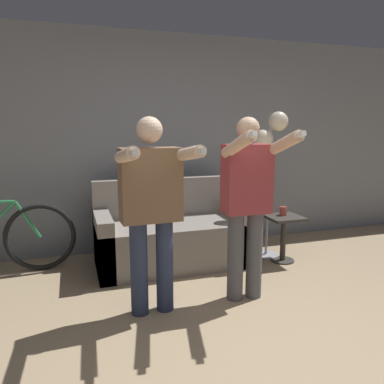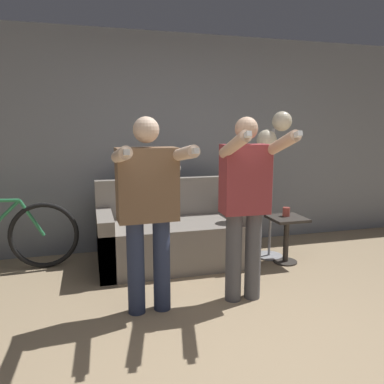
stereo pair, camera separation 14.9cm
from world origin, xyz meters
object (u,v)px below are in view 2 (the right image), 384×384
object	(u,v)px
cat	(164,172)
person_right	(246,198)
side_table	(287,231)
person_left	(148,202)
floor_lamp	(274,144)
couch	(174,236)
cup	(286,212)

from	to	relation	value
cat	person_right	bearing A→B (deg)	-72.47
person_right	side_table	world-z (taller)	person_right
person_left	side_table	distance (m)	1.88
person_left	cat	bearing A→B (deg)	71.51
cat	floor_lamp	xyz separation A→B (m)	(1.17, -0.41, 0.32)
person_left	side_table	xyz separation A→B (m)	(1.65, 0.72, -0.56)
couch	side_table	size ratio (longest dim) A/B	3.16
couch	person_right	size ratio (longest dim) A/B	1.04
person_left	cup	xyz separation A→B (m)	(1.66, 0.77, -0.35)
cat	person_left	bearing A→B (deg)	-106.38
cat	floor_lamp	distance (m)	1.28
cat	couch	bearing A→B (deg)	-81.97
cup	cat	bearing A→B (deg)	154.96
cat	side_table	distance (m)	1.53
couch	cat	size ratio (longest dim) A/B	3.18
person_left	cup	size ratio (longest dim) A/B	16.01
couch	floor_lamp	xyz separation A→B (m)	(1.13, -0.11, 1.00)
cat	cup	distance (m)	1.45
side_table	couch	bearing A→B (deg)	164.67
couch	floor_lamp	distance (m)	1.51
person_right	floor_lamp	size ratio (longest dim) A/B	0.95
couch	cup	size ratio (longest dim) A/B	16.70
floor_lamp	cup	distance (m)	0.76
couch	cat	bearing A→B (deg)	98.03
cat	floor_lamp	world-z (taller)	floor_lamp
cat	floor_lamp	bearing A→B (deg)	-19.26
person_left	person_right	world-z (taller)	person_right
person_left	side_table	world-z (taller)	person_left
cat	side_table	bearing A→B (deg)	-26.83
side_table	cup	distance (m)	0.21
couch	floor_lamp	size ratio (longest dim) A/B	0.99
couch	person_right	distance (m)	1.28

